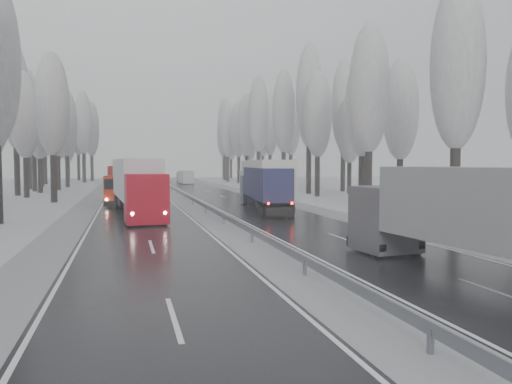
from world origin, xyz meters
name	(u,v)px	position (x,y,z in m)	size (l,w,h in m)	color
ground	(351,305)	(0.00, 0.00, 0.00)	(260.00, 260.00, 0.00)	silver
carriageway_right	(260,210)	(5.25, 30.00, 0.01)	(7.50, 200.00, 0.03)	black
carriageway_left	(141,212)	(-5.25, 30.00, 0.01)	(7.50, 200.00, 0.03)	black
median_slush	(202,211)	(0.00, 30.00, 0.02)	(3.00, 200.00, 0.04)	#919298
shoulder_right	(311,208)	(10.20, 30.00, 0.02)	(2.40, 200.00, 0.04)	#919298
shoulder_left	(80,214)	(-10.20, 30.00, 0.02)	(2.40, 200.00, 0.04)	#919298
median_guardrail	(202,204)	(0.00, 29.99, 0.60)	(0.12, 200.00, 0.76)	slate
tree_16	(457,66)	(15.04, 15.67, 10.67)	(3.60, 3.60, 16.53)	black
tree_18	(369,90)	(14.51, 27.03, 10.70)	(3.60, 3.60, 16.58)	black
tree_19	(401,111)	(20.02, 31.03, 9.42)	(3.60, 3.60, 14.57)	black
tree_20	(362,107)	(17.90, 35.17, 10.14)	(3.60, 3.60, 15.71)	black
tree_21	(364,95)	(20.12, 39.17, 12.00)	(3.60, 3.60, 18.62)	black
tree_22	(318,115)	(17.02, 45.60, 10.24)	(3.60, 3.60, 15.86)	black
tree_23	(350,130)	(23.31, 49.60, 8.77)	(3.60, 3.60, 13.55)	black
tree_24	(309,97)	(17.90, 51.02, 13.19)	(3.60, 3.60, 20.49)	black
tree_25	(343,107)	(24.81, 55.02, 12.52)	(3.60, 3.60, 19.44)	black
tree_26	(284,112)	(17.56, 61.27, 12.10)	(3.60, 3.60, 18.78)	black
tree_27	(317,120)	(24.72, 65.27, 11.36)	(3.60, 3.60, 17.62)	black
tree_28	(259,115)	(16.34, 71.95, 12.64)	(3.60, 3.60, 19.62)	black
tree_29	(291,123)	(23.71, 75.95, 11.67)	(3.60, 3.60, 18.11)	black
tree_30	(247,125)	(16.56, 81.70, 11.52)	(3.60, 3.60, 17.86)	black
tree_31	(270,125)	(22.48, 85.70, 11.97)	(3.60, 3.60, 18.58)	black
tree_32	(239,130)	(16.63, 89.21, 11.18)	(3.60, 3.60, 17.33)	black
tree_33	(249,140)	(19.77, 93.21, 9.26)	(3.60, 3.60, 14.33)	black
tree_34	(228,131)	(15.73, 96.32, 11.37)	(3.60, 3.60, 17.63)	black
tree_35	(263,131)	(24.94, 100.32, 11.77)	(3.60, 3.60, 18.25)	black
tree_36	(225,127)	(17.04, 106.16, 13.02)	(3.60, 3.60, 20.23)	black
tree_37	(249,138)	(24.02, 110.16, 10.56)	(3.60, 3.60, 16.37)	black
tree_38	(224,135)	(18.73, 116.73, 11.59)	(3.60, 3.60, 17.97)	black
tree_39	(231,140)	(21.55, 120.73, 10.45)	(3.60, 3.60, 16.19)	black
tree_62	(52,105)	(-13.94, 43.73, 10.36)	(3.60, 3.60, 16.04)	black
tree_64	(25,116)	(-18.26, 52.71, 9.96)	(3.60, 3.60, 15.42)	black
tree_65	(15,98)	(-20.05, 56.71, 12.55)	(3.60, 3.60, 19.48)	black
tree_66	(39,123)	(-18.16, 62.35, 9.84)	(3.60, 3.60, 15.23)	black
tree_67	(33,117)	(-19.54, 66.35, 11.03)	(3.60, 3.60, 17.09)	black
tree_68	(57,121)	(-16.58, 69.11, 10.75)	(3.60, 3.60, 16.65)	black
tree_69	(28,111)	(-21.42, 73.11, 12.46)	(3.60, 3.60, 19.35)	black
tree_70	(66,124)	(-16.33, 79.19, 11.03)	(3.60, 3.60, 17.09)	black
tree_71	(40,116)	(-21.09, 83.19, 12.63)	(3.60, 3.60, 19.61)	black
tree_72	(58,134)	(-18.93, 88.54, 9.76)	(3.60, 3.60, 15.11)	black
tree_73	(44,128)	(-21.82, 92.54, 11.11)	(3.60, 3.60, 17.22)	black
tree_74	(83,123)	(-15.07, 99.33, 12.67)	(3.60, 3.60, 19.68)	black
tree_75	(40,127)	(-24.20, 103.33, 11.99)	(3.60, 3.60, 18.60)	black
tree_76	(91,130)	(-14.05, 108.72, 11.95)	(3.60, 3.60, 18.55)	black
tree_77	(68,142)	(-19.66, 112.72, 9.26)	(3.60, 3.60, 14.32)	black
tree_78	(78,128)	(-17.56, 115.31, 12.59)	(3.60, 3.60, 19.55)	black
tree_79	(68,136)	(-20.33, 119.31, 11.01)	(3.60, 3.60, 17.07)	black
truck_grey_tarp	(503,217)	(5.99, 0.78, 2.39)	(4.16, 16.09, 4.09)	#454549
truck_blue_box	(263,185)	(5.41, 29.28, 2.23)	(3.94, 15.03, 3.82)	#1B2144
truck_cream_box	(263,180)	(5.98, 31.34, 2.62)	(4.71, 17.63, 4.48)	#B6ADA1
box_truck_distant	(185,177)	(5.08, 86.93, 1.37)	(2.74, 7.36, 2.69)	#AEB0B5
truck_red_white	(136,183)	(-5.64, 27.85, 2.66)	(4.10, 17.90, 4.56)	#AB0918
truck_red_red	(126,181)	(-6.40, 42.98, 2.29)	(4.15, 15.43, 3.92)	#A82009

